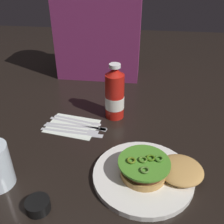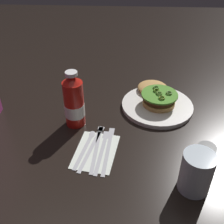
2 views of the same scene
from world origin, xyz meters
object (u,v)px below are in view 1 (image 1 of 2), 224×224
object	(u,v)px
dinner_plate	(143,175)
condiment_cup	(38,205)
ketchup_bottle	(115,95)
spoon_utensil	(84,121)
diner_person	(98,22)
butter_knife	(75,132)
burger_sandwich	(157,169)
table_knife	(80,126)
steak_knife	(81,124)
napkin	(72,126)
fork_utensil	(75,129)

from	to	relation	value
dinner_plate	condiment_cup	xyz separation A→B (m)	(-0.24, -0.13, 0.01)
ketchup_bottle	spoon_utensil	world-z (taller)	ketchup_bottle
diner_person	condiment_cup	bearing A→B (deg)	-90.68
condiment_cup	spoon_utensil	xyz separation A→B (m)	(0.02, 0.37, -0.01)
butter_knife	burger_sandwich	bearing A→B (deg)	-32.65
dinner_plate	butter_knife	xyz separation A→B (m)	(-0.23, 0.17, -0.00)
table_knife	diner_person	bearing A→B (deg)	91.00
steak_knife	napkin	bearing A→B (deg)	-157.95
dinner_plate	fork_utensil	size ratio (longest dim) A/B	1.36
steak_knife	fork_utensil	bearing A→B (deg)	-111.99
napkin	diner_person	bearing A→B (deg)	87.56
burger_sandwich	diner_person	xyz separation A→B (m)	(-0.27, 0.65, 0.22)
burger_sandwich	napkin	distance (m)	0.35
table_knife	spoon_utensil	xyz separation A→B (m)	(0.01, 0.03, 0.00)
burger_sandwich	fork_utensil	bearing A→B (deg)	145.16
dinner_plate	steak_knife	xyz separation A→B (m)	(-0.22, 0.22, -0.00)
butter_knife	table_knife	xyz separation A→B (m)	(0.01, 0.04, 0.00)
dinner_plate	ketchup_bottle	world-z (taller)	ketchup_bottle
napkin	spoon_utensil	distance (m)	0.05
fork_utensil	steak_knife	size ratio (longest dim) A/B	0.91
napkin	fork_utensil	world-z (taller)	fork_utensil
ketchup_bottle	condiment_cup	bearing A→B (deg)	-106.86
fork_utensil	dinner_plate	bearing A→B (deg)	-38.99
dinner_plate	fork_utensil	xyz separation A→B (m)	(-0.23, 0.19, -0.00)
condiment_cup	spoon_utensil	distance (m)	0.37
dinner_plate	table_knife	xyz separation A→B (m)	(-0.22, 0.21, -0.00)
ketchup_bottle	steak_knife	distance (m)	0.15
condiment_cup	dinner_plate	bearing A→B (deg)	28.57
burger_sandwich	napkin	world-z (taller)	burger_sandwich
fork_utensil	diner_person	xyz separation A→B (m)	(0.00, 0.47, 0.25)
dinner_plate	fork_utensil	world-z (taller)	dinner_plate
burger_sandwich	ketchup_bottle	bearing A→B (deg)	116.79
butter_knife	condiment_cup	bearing A→B (deg)	-92.19
burger_sandwich	steak_knife	xyz separation A→B (m)	(-0.26, 0.22, -0.03)
fork_utensil	steak_knife	xyz separation A→B (m)	(0.01, 0.03, 0.00)
burger_sandwich	diner_person	distance (m)	0.74
burger_sandwich	steak_knife	distance (m)	0.34
fork_utensil	condiment_cup	bearing A→B (deg)	-91.18
fork_utensil	table_knife	xyz separation A→B (m)	(0.01, 0.02, 0.00)
dinner_plate	diner_person	world-z (taller)	diner_person
butter_knife	diner_person	world-z (taller)	diner_person
condiment_cup	napkin	size ratio (longest dim) A/B	0.34
napkin	steak_knife	size ratio (longest dim) A/B	0.79
condiment_cup	table_knife	xyz separation A→B (m)	(0.02, 0.34, -0.01)
burger_sandwich	condiment_cup	size ratio (longest dim) A/B	3.88
burger_sandwich	spoon_utensil	world-z (taller)	burger_sandwich
burger_sandwich	napkin	xyz separation A→B (m)	(-0.28, 0.21, -0.03)
napkin	fork_utensil	distance (m)	0.03
dinner_plate	spoon_utensil	distance (m)	0.32
steak_knife	dinner_plate	bearing A→B (deg)	-45.09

